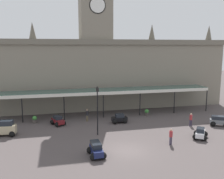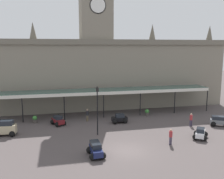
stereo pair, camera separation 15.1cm
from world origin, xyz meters
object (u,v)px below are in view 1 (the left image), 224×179
Objects in this scene: car_beige_van at (5,129)px; pedestrian_near_entrance at (87,115)px; car_navy_estate at (96,150)px; car_maroon_sedan at (58,121)px; pedestrian_crossing_forecourt at (171,136)px; car_white_sedan at (200,134)px; planter_forecourt_centre at (35,119)px; car_grey_estate at (219,121)px; car_black_sedan at (119,119)px; pedestrian_beside_cars at (191,119)px; victorian_lamppost at (97,106)px; planter_near_kerb at (147,112)px.

pedestrian_near_entrance is at bearing 19.66° from car_beige_van.
car_navy_estate is at bearing -39.26° from car_beige_van.
pedestrian_crossing_forecourt is at bearing -39.41° from car_maroon_sedan.
car_maroon_sedan and car_white_sedan have the same top height.
car_maroon_sedan is at bearing -27.77° from planter_forecourt_centre.
car_maroon_sedan is 0.92× the size of car_grey_estate.
car_grey_estate is 9.75m from pedestrian_crossing_forecourt.
pedestrian_crossing_forecourt is at bearing -68.61° from car_black_sedan.
pedestrian_beside_cars reaches higher than car_white_sedan.
planter_forecourt_centre is (-7.35, 6.29, -2.93)m from victorian_lamppost.
victorian_lamppost reaches higher than car_maroon_sedan.
planter_forecourt_centre is 15.64m from planter_near_kerb.
planter_forecourt_centre is at bearing 139.46° from victorian_lamppost.
planter_near_kerb is (18.51, 4.38, -0.32)m from car_beige_van.
car_navy_estate is (9.18, -7.50, -0.24)m from car_beige_van.
car_maroon_sedan is 1.34× the size of pedestrian_crossing_forecourt.
victorian_lamppost is at bearing -11.08° from car_beige_van.
pedestrian_beside_cars is at bearing -21.61° from car_black_sedan.
pedestrian_near_entrance is at bearing 126.35° from pedestrian_crossing_forecourt.
car_white_sedan is at bearing 13.36° from pedestrian_crossing_forecourt.
car_white_sedan is (11.83, 1.96, -0.06)m from car_navy_estate.
pedestrian_near_entrance is 8.84m from planter_near_kerb.
pedestrian_crossing_forecourt reaches higher than car_grey_estate.
pedestrian_near_entrance reaches higher than planter_forecourt_centre.
pedestrian_crossing_forecourt is at bearing -37.22° from planter_forecourt_centre.
car_grey_estate reaches higher than planter_forecourt_centre.
planter_near_kerb is at bearing 138.13° from car_grey_estate.
car_beige_van reaches higher than planter_forecourt_centre.
car_white_sedan is at bearing -28.46° from planter_forecourt_centre.
victorian_lamppost is at bearing -84.75° from pedestrian_near_entrance.
car_black_sedan is at bearing 158.39° from pedestrian_beside_cars.
car_grey_estate is at bearing -15.65° from planter_forecourt_centre.
car_navy_estate is at bearing -170.60° from car_white_sedan.
car_navy_estate is at bearing -128.16° from planter_near_kerb.
pedestrian_beside_cars is at bearing 44.30° from pedestrian_crossing_forecourt.
car_navy_estate is 6.28m from victorian_lamppost.
victorian_lamppost reaches higher than pedestrian_beside_cars.
car_grey_estate is 2.53× the size of planter_near_kerb.
car_maroon_sedan is at bearing 166.33° from car_grey_estate.
pedestrian_beside_cars is at bearing -21.50° from pedestrian_near_entrance.
car_grey_estate reaches higher than planter_near_kerb.
car_maroon_sedan is 16.88m from pedestrian_beside_cars.
car_maroon_sedan is 7.06m from victorian_lamppost.
car_maroon_sedan is 2.33× the size of planter_forecourt_centre.
car_white_sedan is (21.01, -5.54, -0.30)m from car_beige_van.
planter_forecourt_centre is at bearing 164.35° from car_grey_estate.
pedestrian_beside_cars is (13.03, 6.05, 0.34)m from car_navy_estate.
car_maroon_sedan is at bearing 174.11° from car_black_sedan.
pedestrian_crossing_forecourt is 10.96m from planter_near_kerb.
car_beige_van is at bearing 175.28° from car_grey_estate.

